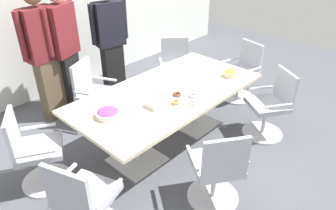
{
  "coord_description": "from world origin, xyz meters",
  "views": [
    {
      "loc": [
        -2.43,
        -2.28,
        2.52
      ],
      "look_at": [
        0.0,
        0.0,
        0.55
      ],
      "focal_mm": 33.31,
      "sensor_mm": 36.0,
      "label": 1
    }
  ],
  "objects_px": {
    "office_chair_1": "(270,108)",
    "person_standing_0": "(44,53)",
    "office_chair_2": "(242,74)",
    "napkin_pile": "(155,103)",
    "person_standing_2": "(111,40)",
    "snack_bowl_chips_yellow": "(230,73)",
    "office_chair_5": "(35,154)",
    "office_chair_4": "(94,97)",
    "person_standing_1": "(64,48)",
    "office_chair_3": "(176,70)",
    "snack_bowl_candy_mix": "(108,113)",
    "office_chair_6": "(84,204)",
    "conference_table": "(168,100)",
    "donut_platter": "(184,99)",
    "office_chair_0": "(217,172)"
  },
  "relations": [
    {
      "from": "office_chair_3",
      "to": "napkin_pile",
      "type": "bearing_deg",
      "value": 75.25
    },
    {
      "from": "person_standing_0",
      "to": "person_standing_1",
      "type": "height_order",
      "value": "person_standing_0"
    },
    {
      "from": "person_standing_0",
      "to": "person_standing_2",
      "type": "bearing_deg",
      "value": 170.61
    },
    {
      "from": "conference_table",
      "to": "napkin_pile",
      "type": "relative_size",
      "value": 14.78
    },
    {
      "from": "person_standing_1",
      "to": "snack_bowl_candy_mix",
      "type": "distance_m",
      "value": 1.66
    },
    {
      "from": "snack_bowl_chips_yellow",
      "to": "napkin_pile",
      "type": "xyz_separation_m",
      "value": [
        -1.23,
        0.17,
        -0.01
      ]
    },
    {
      "from": "napkin_pile",
      "to": "office_chair_5",
      "type": "bearing_deg",
      "value": 150.66
    },
    {
      "from": "office_chair_1",
      "to": "person_standing_0",
      "type": "relative_size",
      "value": 0.49
    },
    {
      "from": "office_chair_6",
      "to": "person_standing_1",
      "type": "relative_size",
      "value": 0.49
    },
    {
      "from": "snack_bowl_chips_yellow",
      "to": "office_chair_2",
      "type": "bearing_deg",
      "value": 18.75
    },
    {
      "from": "office_chair_5",
      "to": "snack_bowl_chips_yellow",
      "type": "relative_size",
      "value": 5.25
    },
    {
      "from": "office_chair_4",
      "to": "snack_bowl_chips_yellow",
      "type": "bearing_deg",
      "value": 105.52
    },
    {
      "from": "person_standing_0",
      "to": "snack_bowl_candy_mix",
      "type": "distance_m",
      "value": 1.61
    },
    {
      "from": "office_chair_2",
      "to": "office_chair_3",
      "type": "distance_m",
      "value": 1.07
    },
    {
      "from": "conference_table",
      "to": "office_chair_3",
      "type": "xyz_separation_m",
      "value": [
        1.09,
        0.85,
        -0.22
      ]
    },
    {
      "from": "person_standing_1",
      "to": "office_chair_6",
      "type": "bearing_deg",
      "value": 39.05
    },
    {
      "from": "snack_bowl_chips_yellow",
      "to": "donut_platter",
      "type": "bearing_deg",
      "value": 178.55
    },
    {
      "from": "office_chair_3",
      "to": "snack_bowl_chips_yellow",
      "type": "height_order",
      "value": "office_chair_3"
    },
    {
      "from": "snack_bowl_chips_yellow",
      "to": "napkin_pile",
      "type": "bearing_deg",
      "value": 171.94
    },
    {
      "from": "office_chair_3",
      "to": "person_standing_1",
      "type": "height_order",
      "value": "person_standing_1"
    },
    {
      "from": "office_chair_0",
      "to": "napkin_pile",
      "type": "xyz_separation_m",
      "value": [
        0.06,
        0.92,
        0.38
      ]
    },
    {
      "from": "office_chair_0",
      "to": "office_chair_2",
      "type": "height_order",
      "value": "same"
    },
    {
      "from": "office_chair_0",
      "to": "office_chair_2",
      "type": "bearing_deg",
      "value": 60.84
    },
    {
      "from": "office_chair_0",
      "to": "office_chair_6",
      "type": "xyz_separation_m",
      "value": [
        -1.12,
        0.61,
        0.0
      ]
    },
    {
      "from": "office_chair_0",
      "to": "snack_bowl_candy_mix",
      "type": "xyz_separation_m",
      "value": [
        -0.42,
        1.13,
        0.39
      ]
    },
    {
      "from": "person_standing_0",
      "to": "office_chair_6",
      "type": "bearing_deg",
      "value": 61.91
    },
    {
      "from": "person_standing_1",
      "to": "snack_bowl_chips_yellow",
      "type": "relative_size",
      "value": 10.7
    },
    {
      "from": "person_standing_0",
      "to": "office_chair_5",
      "type": "bearing_deg",
      "value": 48.31
    },
    {
      "from": "office_chair_5",
      "to": "donut_platter",
      "type": "bearing_deg",
      "value": 91.74
    },
    {
      "from": "office_chair_4",
      "to": "person_standing_1",
      "type": "xyz_separation_m",
      "value": [
        -0.02,
        0.57,
        0.57
      ]
    },
    {
      "from": "office_chair_2",
      "to": "napkin_pile",
      "type": "distance_m",
      "value": 2.11
    },
    {
      "from": "office_chair_4",
      "to": "snack_bowl_candy_mix",
      "type": "bearing_deg",
      "value": 38.59
    },
    {
      "from": "office_chair_2",
      "to": "office_chair_4",
      "type": "xyz_separation_m",
      "value": [
        -2.06,
        1.11,
        0.0
      ]
    },
    {
      "from": "office_chair_3",
      "to": "office_chair_5",
      "type": "relative_size",
      "value": 1.0
    },
    {
      "from": "person_standing_2",
      "to": "snack_bowl_chips_yellow",
      "type": "height_order",
      "value": "person_standing_2"
    },
    {
      "from": "office_chair_3",
      "to": "office_chair_5",
      "type": "height_order",
      "value": "same"
    },
    {
      "from": "office_chair_5",
      "to": "donut_platter",
      "type": "height_order",
      "value": "office_chair_5"
    },
    {
      "from": "office_chair_5",
      "to": "napkin_pile",
      "type": "height_order",
      "value": "office_chair_5"
    },
    {
      "from": "napkin_pile",
      "to": "snack_bowl_candy_mix",
      "type": "bearing_deg",
      "value": 156.17
    },
    {
      "from": "snack_bowl_chips_yellow",
      "to": "napkin_pile",
      "type": "relative_size",
      "value": 1.07
    },
    {
      "from": "conference_table",
      "to": "person_standing_1",
      "type": "relative_size",
      "value": 1.29
    },
    {
      "from": "office_chair_4",
      "to": "person_standing_0",
      "type": "height_order",
      "value": "person_standing_0"
    },
    {
      "from": "office_chair_5",
      "to": "napkin_pile",
      "type": "xyz_separation_m",
      "value": [
        1.15,
        -0.65,
        0.38
      ]
    },
    {
      "from": "conference_table",
      "to": "office_chair_5",
      "type": "distance_m",
      "value": 1.61
    },
    {
      "from": "office_chair_5",
      "to": "person_standing_0",
      "type": "height_order",
      "value": "person_standing_0"
    },
    {
      "from": "person_standing_0",
      "to": "office_chair_2",
      "type": "bearing_deg",
      "value": 139.01
    },
    {
      "from": "person_standing_1",
      "to": "conference_table",
      "type": "bearing_deg",
      "value": 81.2
    },
    {
      "from": "person_standing_1",
      "to": "donut_platter",
      "type": "distance_m",
      "value": 1.98
    },
    {
      "from": "person_standing_2",
      "to": "snack_bowl_candy_mix",
      "type": "bearing_deg",
      "value": 62.42
    },
    {
      "from": "office_chair_6",
      "to": "person_standing_0",
      "type": "bearing_deg",
      "value": 138.18
    }
  ]
}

